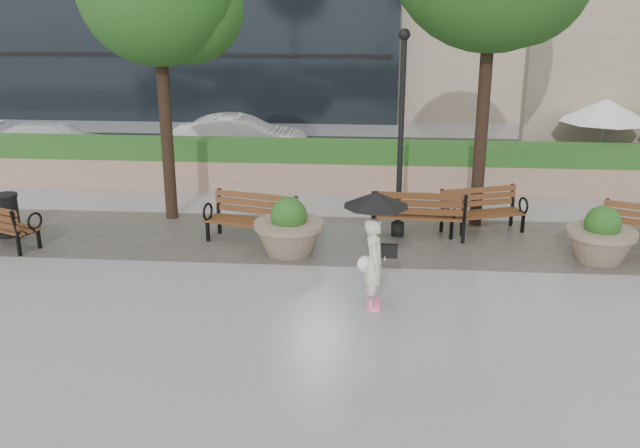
# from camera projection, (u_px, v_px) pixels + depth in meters

# --- Properties ---
(ground) EXTENTS (100.00, 100.00, 0.00)m
(ground) POSITION_uv_depth(u_px,v_px,m) (361.00, 297.00, 12.53)
(ground) COLOR gray
(ground) RESTS_ON ground
(cobble_strip) EXTENTS (28.00, 3.20, 0.01)m
(cobble_strip) POSITION_uv_depth(u_px,v_px,m) (365.00, 240.00, 15.37)
(cobble_strip) COLOR #383330
(cobble_strip) RESTS_ON ground
(hedge_wall) EXTENTS (24.00, 0.80, 1.35)m
(hedge_wall) POSITION_uv_depth(u_px,v_px,m) (368.00, 167.00, 18.95)
(hedge_wall) COLOR tan
(hedge_wall) RESTS_ON ground
(asphalt_street) EXTENTS (40.00, 7.00, 0.00)m
(asphalt_street) POSITION_uv_depth(u_px,v_px,m) (370.00, 158.00, 22.95)
(asphalt_street) COLOR black
(asphalt_street) RESTS_ON ground
(bench_0) EXTENTS (1.92, 1.37, 0.96)m
(bench_0) POSITION_uv_depth(u_px,v_px,m) (0.00, 233.00, 14.94)
(bench_0) COLOR #5B321A
(bench_0) RESTS_ON ground
(bench_1) EXTENTS (2.02, 1.24, 1.02)m
(bench_1) POSITION_uv_depth(u_px,v_px,m) (251.00, 229.00, 15.15)
(bench_1) COLOR #5B321A
(bench_1) RESTS_ON ground
(bench_2) EXTENTS (2.06, 0.91, 1.08)m
(bench_2) POSITION_uv_depth(u_px,v_px,m) (418.00, 223.00, 15.46)
(bench_2) COLOR #5B321A
(bench_2) RESTS_ON ground
(bench_3) EXTENTS (1.94, 1.29, 0.97)m
(bench_3) POSITION_uv_depth(u_px,v_px,m) (482.00, 220.00, 15.78)
(bench_3) COLOR #5B321A
(bench_3) RESTS_ON ground
(planter_left) EXTENTS (1.42, 1.42, 1.19)m
(planter_left) POSITION_uv_depth(u_px,v_px,m) (289.00, 232.00, 14.44)
(planter_left) COLOR #7F6B56
(planter_left) RESTS_ON ground
(planter_right) EXTENTS (1.36, 1.36, 1.14)m
(planter_right) POSITION_uv_depth(u_px,v_px,m) (601.00, 240.00, 14.06)
(planter_right) COLOR #7F6B56
(planter_right) RESTS_ON ground
(trash_bin) EXTENTS (0.54, 0.54, 0.90)m
(trash_bin) POSITION_uv_depth(u_px,v_px,m) (7.00, 216.00, 15.50)
(trash_bin) COLOR black
(trash_bin) RESTS_ON ground
(lamppost) EXTENTS (0.28, 0.28, 4.41)m
(lamppost) POSITION_uv_depth(u_px,v_px,m) (400.00, 148.00, 15.05)
(lamppost) COLOR black
(lamppost) RESTS_ON ground
(patio_umb_white) EXTENTS (2.50, 2.50, 2.30)m
(patio_umb_white) POSITION_uv_depth(u_px,v_px,m) (606.00, 111.00, 19.54)
(patio_umb_white) COLOR black
(patio_umb_white) RESTS_ON ground
(car_left) EXTENTS (4.34, 2.02, 1.23)m
(car_left) POSITION_uv_depth(u_px,v_px,m) (54.00, 142.00, 22.36)
(car_left) COLOR silver
(car_left) RESTS_ON ground
(car_right) EXTENTS (4.34, 1.76, 1.40)m
(car_right) POSITION_uv_depth(u_px,v_px,m) (240.00, 138.00, 22.51)
(car_right) COLOR silver
(car_right) RESTS_ON ground
(pedestrian) EXTENTS (1.09, 1.09, 2.01)m
(pedestrian) POSITION_uv_depth(u_px,v_px,m) (375.00, 238.00, 11.79)
(pedestrian) COLOR beige
(pedestrian) RESTS_ON ground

